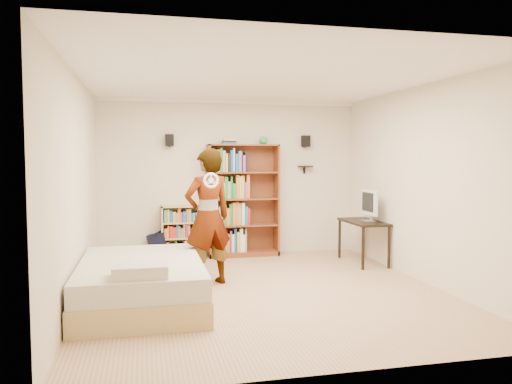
% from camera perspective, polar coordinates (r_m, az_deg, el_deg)
% --- Properties ---
extents(ground, '(4.50, 5.00, 0.01)m').
position_cam_1_polar(ground, '(6.52, 0.87, -11.26)').
color(ground, tan).
rests_on(ground, ground).
extents(room_shell, '(4.52, 5.02, 2.71)m').
position_cam_1_polar(room_shell, '(6.29, 0.89, 4.42)').
color(room_shell, beige).
rests_on(room_shell, ground).
extents(crown_molding, '(4.50, 5.00, 0.06)m').
position_cam_1_polar(crown_molding, '(6.36, 0.89, 12.64)').
color(crown_molding, white).
rests_on(crown_molding, room_shell).
extents(speaker_left, '(0.14, 0.12, 0.20)m').
position_cam_1_polar(speaker_left, '(8.53, -9.86, 5.86)').
color(speaker_left, black).
rests_on(speaker_left, room_shell).
extents(speaker_right, '(0.14, 0.12, 0.20)m').
position_cam_1_polar(speaker_right, '(8.97, 5.72, 5.80)').
color(speaker_right, black).
rests_on(speaker_right, room_shell).
extents(wall_shelf, '(0.25, 0.16, 0.02)m').
position_cam_1_polar(wall_shelf, '(8.98, 5.68, 2.93)').
color(wall_shelf, black).
rests_on(wall_shelf, room_shell).
extents(tall_bookshelf, '(1.22, 0.36, 1.93)m').
position_cam_1_polar(tall_bookshelf, '(8.63, -1.46, -0.97)').
color(tall_bookshelf, brown).
rests_on(tall_bookshelf, ground).
extents(low_bookshelf, '(0.72, 0.27, 0.90)m').
position_cam_1_polar(low_bookshelf, '(8.60, -8.38, -4.52)').
color(low_bookshelf, '#D5B672').
rests_on(low_bookshelf, ground).
extents(computer_desk, '(0.50, 1.01, 0.69)m').
position_cam_1_polar(computer_desk, '(8.31, 12.14, -5.59)').
color(computer_desk, black).
rests_on(computer_desk, ground).
extents(imac, '(0.15, 0.51, 0.50)m').
position_cam_1_polar(imac, '(8.19, 12.68, -1.54)').
color(imac, silver).
rests_on(imac, computer_desk).
extents(daybed, '(1.41, 2.17, 0.64)m').
position_cam_1_polar(daybed, '(6.06, -12.99, -9.42)').
color(daybed, beige).
rests_on(daybed, ground).
extents(person, '(0.77, 0.63, 1.83)m').
position_cam_1_polar(person, '(6.72, -5.51, -2.86)').
color(person, black).
rests_on(person, ground).
extents(wii_wheel, '(0.20, 0.08, 0.21)m').
position_cam_1_polar(wii_wheel, '(6.34, -5.16, 1.32)').
color(wii_wheel, silver).
rests_on(wii_wheel, person).
extents(navy_bag, '(0.39, 0.32, 0.46)m').
position_cam_1_polar(navy_bag, '(8.59, -11.03, -6.03)').
color(navy_bag, black).
rests_on(navy_bag, ground).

